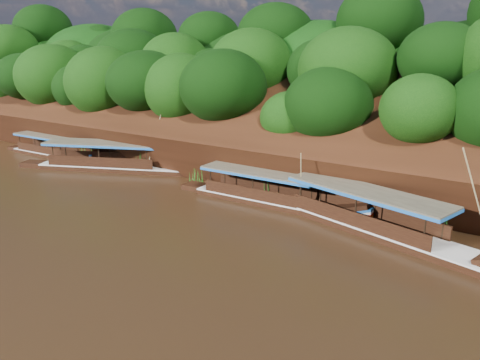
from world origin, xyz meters
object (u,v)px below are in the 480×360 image
object	(u,v)px
boat_2	(122,164)
boat_3	(55,152)
boat_0	(388,229)
boat_1	(276,198)

from	to	relation	value
boat_2	boat_3	size ratio (longest dim) A/B	1.32
boat_0	boat_2	distance (m)	25.55
boat_0	boat_1	distance (m)	8.79
boat_1	boat_2	world-z (taller)	boat_2
boat_2	boat_3	world-z (taller)	boat_2
boat_2	boat_3	bearing A→B (deg)	156.74
boat_1	boat_2	xyz separation A→B (m)	(-16.80, 0.52, 0.06)
boat_0	boat_2	size ratio (longest dim) A/B	1.01
boat_1	boat_2	distance (m)	16.81
boat_0	boat_1	bearing A→B (deg)	-174.57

